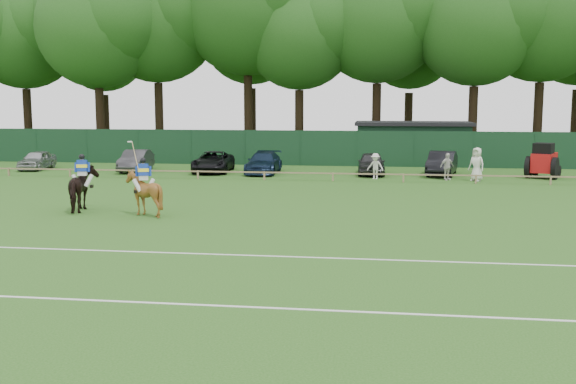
% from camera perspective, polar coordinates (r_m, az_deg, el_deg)
% --- Properties ---
extents(ground, '(160.00, 160.00, 0.00)m').
position_cam_1_polar(ground, '(21.29, -2.47, -4.80)').
color(ground, '#1E4C14').
rests_on(ground, ground).
extents(horse_dark, '(1.54, 2.42, 1.89)m').
position_cam_1_polar(horse_dark, '(29.52, -16.96, 0.27)').
color(horse_dark, black).
rests_on(horse_dark, ground).
extents(horse_chestnut, '(1.94, 2.05, 1.83)m').
position_cam_1_polar(horse_chestnut, '(27.71, -12.09, -0.10)').
color(horse_chestnut, brown).
rests_on(horse_chestnut, ground).
extents(sedan_silver, '(1.83, 3.87, 1.28)m').
position_cam_1_polar(sedan_silver, '(48.24, -20.47, 2.55)').
color(sedan_silver, '#A3A5A8').
rests_on(sedan_silver, ground).
extents(sedan_grey, '(1.92, 4.39, 1.40)m').
position_cam_1_polar(sedan_grey, '(45.10, -12.76, 2.60)').
color(sedan_grey, '#333235').
rests_on(sedan_grey, ground).
extents(suv_black, '(2.55, 4.96, 1.34)m').
position_cam_1_polar(suv_black, '(43.74, -6.36, 2.55)').
color(suv_black, black).
rests_on(suv_black, ground).
extents(sedan_navy, '(1.89, 4.65, 1.35)m').
position_cam_1_polar(sedan_navy, '(42.79, -2.07, 2.48)').
color(sedan_navy, '#112037').
rests_on(sedan_navy, ground).
extents(hatch_grey, '(1.74, 4.14, 1.40)m').
position_cam_1_polar(hatch_grey, '(42.48, 7.07, 2.42)').
color(hatch_grey, '#2E2D30').
rests_on(hatch_grey, ground).
extents(estate_black, '(2.35, 4.68, 1.47)m').
position_cam_1_polar(estate_black, '(42.88, 12.89, 2.39)').
color(estate_black, black).
rests_on(estate_black, ground).
extents(spectator_left, '(1.09, 0.79, 1.52)m').
position_cam_1_polar(spectator_left, '(40.07, 7.40, 2.18)').
color(spectator_left, silver).
rests_on(spectator_left, ground).
extents(spectator_mid, '(0.99, 0.82, 1.58)m').
position_cam_1_polar(spectator_mid, '(40.25, 13.31, 2.10)').
color(spectator_mid, beige).
rests_on(spectator_mid, ground).
extents(spectator_right, '(1.13, 1.06, 1.94)m').
position_cam_1_polar(spectator_right, '(40.18, 15.68, 2.27)').
color(spectator_right, silver).
rests_on(spectator_right, ground).
extents(rider_dark, '(0.93, 0.49, 1.41)m').
position_cam_1_polar(rider_dark, '(29.41, -17.03, 1.83)').
color(rider_dark, silver).
rests_on(rider_dark, ground).
extents(rider_chestnut, '(0.98, 0.54, 2.05)m').
position_cam_1_polar(rider_chestnut, '(27.60, -12.15, 1.54)').
color(rider_chestnut, silver).
rests_on(rider_chestnut, ground).
extents(pitch_lines, '(60.00, 5.10, 0.01)m').
position_cam_1_polar(pitch_lines, '(17.96, -4.51, -7.19)').
color(pitch_lines, silver).
rests_on(pitch_lines, ground).
extents(pitch_rail, '(62.10, 0.10, 0.50)m').
position_cam_1_polar(pitch_rail, '(38.84, 2.35, 1.60)').
color(pitch_rail, '#997F5B').
rests_on(pitch_rail, ground).
extents(perimeter_fence, '(92.08, 0.08, 2.50)m').
position_cam_1_polar(perimeter_fence, '(47.70, 3.43, 3.72)').
color(perimeter_fence, '#14351E').
rests_on(perimeter_fence, ground).
extents(utility_shed, '(8.40, 4.40, 3.04)m').
position_cam_1_polar(utility_shed, '(50.57, 10.52, 4.16)').
color(utility_shed, '#14331E').
rests_on(utility_shed, ground).
extents(tree_row, '(96.00, 12.00, 21.00)m').
position_cam_1_polar(tree_row, '(55.65, 6.14, 2.98)').
color(tree_row, '#26561C').
rests_on(tree_row, ground).
extents(tractor, '(2.54, 2.96, 2.10)m').
position_cam_1_polar(tractor, '(43.04, 20.83, 2.43)').
color(tractor, '#B71012').
rests_on(tractor, ground).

